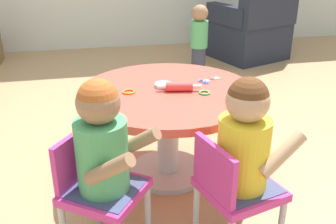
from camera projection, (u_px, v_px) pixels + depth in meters
name	position (u px, v px, depth m)	size (l,w,h in m)	color
ground_plane	(168.00, 173.00, 2.31)	(10.00, 10.00, 0.00)	tan
craft_table	(168.00, 109.00, 2.15)	(0.96, 0.96, 0.52)	silver
child_chair_left	(98.00, 188.00, 1.65)	(0.42, 0.42, 0.54)	#B7B7BC
seated_child_left	(102.00, 142.00, 1.54)	(0.44, 0.42, 0.51)	#3F4772
child_chair_right	(233.00, 189.00, 1.64)	(0.37, 0.37, 0.54)	#B7B7BC
seated_child_right	(245.00, 139.00, 1.56)	(0.41, 0.35, 0.51)	#3F4772
armchair_dark	(251.00, 31.00, 4.36)	(0.91, 0.92, 0.85)	#232838
toddler_standing	(199.00, 37.00, 3.87)	(0.17, 0.17, 0.67)	#33384C
rolling_pin	(179.00, 87.00, 2.07)	(0.23, 0.07, 0.05)	#D83F3F
craft_scissors	(207.00, 81.00, 2.22)	(0.14, 0.11, 0.01)	silver
playdough_blob_0	(164.00, 85.00, 2.14)	(0.10, 0.10, 0.02)	#8CCCF2
cookie_cutter_0	(129.00, 92.00, 2.06)	(0.07, 0.07, 0.01)	orange
cookie_cutter_1	(204.00, 93.00, 2.05)	(0.06, 0.06, 0.01)	#4CB259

